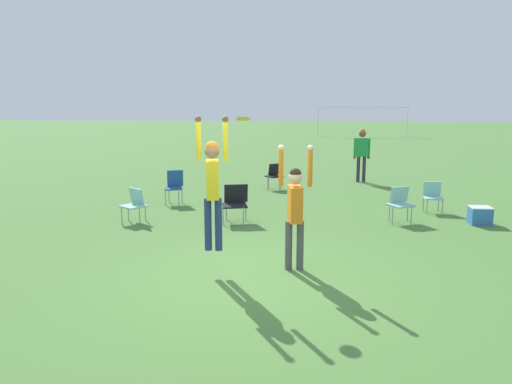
# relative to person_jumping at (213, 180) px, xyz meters

# --- Properties ---
(ground_plane) EXTENTS (120.00, 120.00, 0.00)m
(ground_plane) POSITION_rel_person_jumping_xyz_m (0.57, -0.08, -1.56)
(ground_plane) COLOR #4C7A38
(person_jumping) EXTENTS (0.54, 0.42, 2.21)m
(person_jumping) POSITION_rel_person_jumping_xyz_m (0.00, 0.00, 0.00)
(person_jumping) COLOR navy
(person_jumping) RESTS_ON ground_plane
(person_defending) EXTENTS (0.58, 0.46, 2.13)m
(person_defending) POSITION_rel_person_jumping_xyz_m (1.34, 0.25, -0.44)
(person_defending) COLOR #4C4C51
(person_defending) RESTS_ON ground_plane
(frisbee) EXTENTS (0.24, 0.24, 0.07)m
(frisbee) POSITION_rel_person_jumping_xyz_m (0.47, 0.25, 0.98)
(frisbee) COLOR yellow
(camping_chair_0) EXTENTS (0.68, 0.73, 0.83)m
(camping_chair_0) POSITION_rel_person_jumping_xyz_m (3.74, 3.87, -1.06)
(camping_chair_0) COLOR gray
(camping_chair_0) RESTS_ON ground_plane
(camping_chair_1) EXTENTS (0.64, 0.71, 0.81)m
(camping_chair_1) POSITION_rel_person_jumping_xyz_m (0.53, 8.04, -1.07)
(camping_chair_1) COLOR gray
(camping_chair_1) RESTS_ON ground_plane
(camping_chair_2) EXTENTS (0.56, 0.61, 0.93)m
(camping_chair_2) POSITION_rel_person_jumping_xyz_m (-2.10, 5.48, -1.02)
(camping_chair_2) COLOR gray
(camping_chair_2) RESTS_ON ground_plane
(camping_chair_3) EXTENTS (0.67, 0.72, 0.88)m
(camping_chair_3) POSITION_rel_person_jumping_xyz_m (-0.13, 3.53, -1.06)
(camping_chair_3) COLOR gray
(camping_chair_3) RESTS_ON ground_plane
(camping_chair_4) EXTENTS (0.48, 0.51, 0.78)m
(camping_chair_4) POSITION_rel_person_jumping_xyz_m (4.78, 5.06, -1.10)
(camping_chair_4) COLOR gray
(camping_chair_4) RESTS_ON ground_plane
(camping_chair_5) EXTENTS (0.70, 0.77, 0.78)m
(camping_chair_5) POSITION_rel_person_jumping_xyz_m (-2.49, 3.30, -1.10)
(camping_chair_5) COLOR gray
(camping_chair_5) RESTS_ON ground_plane
(person_spectator_near) EXTENTS (0.59, 0.32, 1.86)m
(person_spectator_near) POSITION_rel_person_jumping_xyz_m (3.48, 9.73, -0.42)
(person_spectator_near) COLOR #2D2D38
(person_spectator_near) RESTS_ON ground_plane
(cooler_box) EXTENTS (0.48, 0.40, 0.41)m
(cooler_box) POSITION_rel_person_jumping_xyz_m (5.57, 3.83, -1.36)
(cooler_box) COLOR #336BB7
(cooler_box) RESTS_ON ground_plane
(soccer_goal) EXTENTS (7.10, 0.10, 2.35)m
(soccer_goal) POSITION_rel_person_jumping_xyz_m (6.03, 32.72, 0.28)
(soccer_goal) COLOR white
(soccer_goal) RESTS_ON ground_plane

